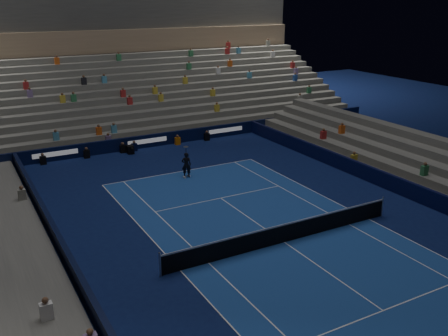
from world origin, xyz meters
name	(u,v)px	position (x,y,z in m)	size (l,w,h in m)	color
ground	(284,242)	(0.00, 0.00, 0.00)	(90.00, 90.00, 0.00)	#0B1647
court_surface	(284,242)	(0.00, 0.00, 0.01)	(10.97, 23.77, 0.01)	#1A4194
sponsor_barrier_far	(147,141)	(0.00, 18.50, 0.50)	(44.00, 0.25, 1.00)	black
sponsor_barrier_east	(424,196)	(9.70, 0.00, 0.50)	(0.25, 37.00, 1.00)	black
sponsor_barrier_west	(81,286)	(-9.70, 0.00, 0.50)	(0.25, 37.00, 1.00)	black
grandstand_main	(109,87)	(0.00, 27.90, 3.38)	(44.00, 15.20, 11.20)	slate
tennis_net	(285,233)	(0.00, 0.00, 0.50)	(12.90, 0.10, 1.10)	#B2B2B7
tennis_player	(186,165)	(-0.21, 10.68, 0.85)	(0.62, 0.41, 1.70)	black
broadcast_camera	(130,150)	(-1.70, 17.50, 0.32)	(0.49, 0.93, 0.62)	black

